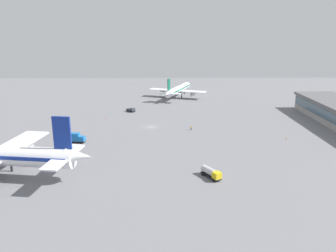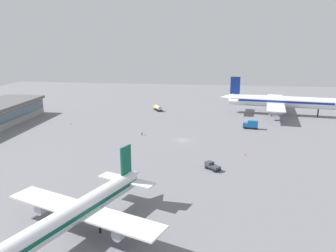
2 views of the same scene
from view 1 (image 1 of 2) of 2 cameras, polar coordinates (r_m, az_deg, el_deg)
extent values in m
plane|color=slate|center=(131.37, -2.85, -0.14)|extent=(288.00, 288.00, 0.00)
cube|color=#4C6070|center=(143.32, 25.73, 1.50)|extent=(65.28, 0.30, 3.59)
cone|color=white|center=(84.37, -14.96, -5.01)|extent=(4.91, 6.84, 4.05)
cylinder|color=#A5A8AD|center=(105.43, -23.64, -3.38)|extent=(3.61, 6.32, 2.78)
cube|color=white|center=(85.94, -17.32, -4.99)|extent=(17.90, 6.58, 0.36)
cube|color=navy|center=(84.05, -17.66, -1.11)|extent=(1.17, 4.45, 8.10)
cylinder|color=black|center=(98.89, -25.20, -6.05)|extent=(0.61, 0.61, 3.54)
cylinder|color=white|center=(190.38, 1.74, 6.27)|extent=(33.39, 15.84, 3.77)
cone|color=white|center=(207.61, 3.35, 7.05)|extent=(4.81, 4.70, 3.59)
cone|color=white|center=(173.28, -0.17, 5.52)|extent=(5.49, 4.51, 3.02)
cube|color=#0C593F|center=(190.34, 1.74, 6.35)|extent=(32.13, 15.42, 0.68)
cube|color=white|center=(188.84, 1.58, 6.08)|extent=(16.83, 32.40, 0.34)
cylinder|color=#A5A8AD|center=(192.11, -1.02, 5.85)|extent=(4.91, 3.54, 2.08)
cylinder|color=#A5A8AD|center=(186.42, 4.25, 5.50)|extent=(4.91, 3.54, 2.08)
cube|color=white|center=(175.94, 0.15, 5.61)|extent=(7.55, 13.28, 0.27)
cube|color=#0C593F|center=(175.20, 0.15, 7.07)|extent=(3.22, 1.56, 6.04)
cylinder|color=black|center=(202.20, 2.82, 5.90)|extent=(0.45, 0.45, 2.64)
cylinder|color=black|center=(189.35, 0.60, 5.24)|extent=(0.45, 0.45, 2.64)
cylinder|color=black|center=(187.46, 2.35, 5.12)|extent=(0.45, 0.45, 2.64)
cube|color=black|center=(87.00, 7.34, -8.41)|extent=(6.36, 4.93, 0.30)
cube|color=gold|center=(85.07, 8.34, -8.33)|extent=(2.53, 2.56, 1.60)
cube|color=#3F596B|center=(84.38, 8.71, -8.31)|extent=(0.91, 1.40, 0.90)
cylinder|color=#B7B7BC|center=(87.21, 6.98, -7.58)|extent=(4.77, 3.90, 1.80)
cylinder|color=black|center=(86.13, 8.77, -8.84)|extent=(0.84, 0.68, 0.80)
cylinder|color=black|center=(84.98, 7.80, -9.15)|extent=(0.84, 0.68, 0.80)
cylinder|color=black|center=(89.16, 6.89, -7.88)|extent=(0.84, 0.68, 0.80)
cylinder|color=black|center=(88.05, 5.93, -8.16)|extent=(0.84, 0.68, 0.80)
cube|color=black|center=(157.07, -6.36, 2.65)|extent=(4.46, 4.45, 0.30)
cube|color=#333842|center=(155.92, -6.07, 2.84)|extent=(2.62, 2.62, 1.20)
cube|color=#3F596B|center=(155.26, -5.88, 2.88)|extent=(1.18, 1.19, 0.67)
cube|color=#333842|center=(157.65, -6.58, 2.86)|extent=(3.18, 3.18, 0.60)
cylinder|color=black|center=(156.53, -5.74, 2.56)|extent=(0.78, 0.78, 0.80)
cylinder|color=black|center=(155.36, -6.27, 2.45)|extent=(0.78, 0.78, 0.80)
cylinder|color=black|center=(158.85, -6.45, 2.74)|extent=(0.78, 0.78, 0.80)
cylinder|color=black|center=(157.69, -6.99, 2.62)|extent=(0.78, 0.78, 0.80)
cube|color=black|center=(116.62, -15.29, -2.49)|extent=(2.84, 5.84, 0.30)
cube|color=#1966B2|center=(115.58, -14.46, -2.10)|extent=(2.18, 2.10, 1.60)
cube|color=#3F596B|center=(115.17, -14.10, -1.97)|extent=(1.59, 0.35, 0.90)
cube|color=#1966B2|center=(116.55, -15.74, -1.79)|extent=(2.53, 4.07, 2.60)
cylinder|color=black|center=(116.71, -14.21, -2.48)|extent=(0.43, 0.84, 0.80)
cylinder|color=black|center=(115.06, -14.58, -2.77)|extent=(0.43, 0.84, 0.80)
cylinder|color=black|center=(118.28, -15.96, -2.36)|extent=(0.43, 0.84, 0.80)
cylinder|color=black|center=(116.65, -16.35, -2.65)|extent=(0.43, 0.84, 0.80)
cylinder|color=#1E2338|center=(127.31, 3.97, -0.48)|extent=(0.44, 0.44, 0.85)
cylinder|color=yellow|center=(127.11, 3.97, -0.17)|extent=(0.52, 0.52, 0.60)
sphere|color=tan|center=(126.99, 3.98, 0.01)|extent=(0.22, 0.22, 0.22)
cylinder|color=yellow|center=(127.29, 3.91, -0.14)|extent=(0.10, 0.10, 0.54)
cylinder|color=yellow|center=(126.92, 4.04, -0.19)|extent=(0.10, 0.10, 0.54)
cone|color=#EA590C|center=(145.68, -10.57, 1.33)|extent=(0.44, 0.44, 0.60)
cone|color=#EA590C|center=(123.13, 19.55, -2.01)|extent=(0.44, 0.44, 0.60)
camera|label=2|loc=(240.27, -4.60, 15.38)|focal=36.97mm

